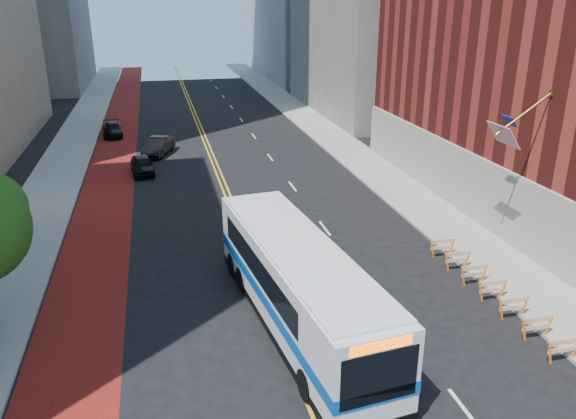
# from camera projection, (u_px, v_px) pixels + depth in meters

# --- Properties ---
(ground) EXTENTS (160.00, 160.00, 0.00)m
(ground) POSITION_uv_depth(u_px,v_px,m) (309.00, 394.00, 19.26)
(ground) COLOR black
(ground) RESTS_ON ground
(sidewalk_left) EXTENTS (4.00, 140.00, 0.15)m
(sidewalk_left) POSITION_uv_depth(u_px,v_px,m) (60.00, 170.00, 43.95)
(sidewalk_left) COLOR gray
(sidewalk_left) RESTS_ON ground
(sidewalk_right) EXTENTS (4.00, 140.00, 0.15)m
(sidewalk_right) POSITION_uv_depth(u_px,v_px,m) (351.00, 152.00, 49.10)
(sidewalk_right) COLOR gray
(sidewalk_right) RESTS_ON ground
(bus_lane_paint) EXTENTS (3.60, 140.00, 0.01)m
(bus_lane_paint) POSITION_uv_depth(u_px,v_px,m) (112.00, 167.00, 44.81)
(bus_lane_paint) COLOR #5E0D0F
(bus_lane_paint) RESTS_ON ground
(center_line_inner) EXTENTS (0.14, 140.00, 0.01)m
(center_line_inner) POSITION_uv_depth(u_px,v_px,m) (211.00, 161.00, 46.51)
(center_line_inner) COLOR gold
(center_line_inner) RESTS_ON ground
(center_line_outer) EXTENTS (0.14, 140.00, 0.01)m
(center_line_outer) POSITION_uv_depth(u_px,v_px,m) (216.00, 161.00, 46.59)
(center_line_outer) COLOR gold
(center_line_outer) RESTS_ON ground
(lane_dashes) EXTENTS (0.14, 98.20, 0.01)m
(lane_dashes) POSITION_uv_depth(u_px,v_px,m) (254.00, 136.00, 54.86)
(lane_dashes) COLOR silver
(lane_dashes) RESTS_ON ground
(construction_barriers) EXTENTS (1.42, 10.91, 1.00)m
(construction_barriers) POSITION_uv_depth(u_px,v_px,m) (503.00, 296.00, 24.20)
(construction_barriers) COLOR orange
(construction_barriers) RESTS_ON ground
(transit_bus) EXTENTS (4.49, 13.71, 3.70)m
(transit_bus) POSITION_uv_depth(u_px,v_px,m) (297.00, 283.00, 22.67)
(transit_bus) COLOR silver
(transit_bus) RESTS_ON ground
(car_a) EXTENTS (2.01, 4.17, 1.37)m
(car_a) POSITION_uv_depth(u_px,v_px,m) (142.00, 165.00, 42.98)
(car_a) COLOR black
(car_a) RESTS_ON ground
(car_b) EXTENTS (3.04, 4.80, 1.49)m
(car_b) POSITION_uv_depth(u_px,v_px,m) (158.00, 146.00, 48.16)
(car_b) COLOR black
(car_b) RESTS_ON ground
(car_c) EXTENTS (2.24, 4.58, 1.28)m
(car_c) POSITION_uv_depth(u_px,v_px,m) (112.00, 130.00, 54.68)
(car_c) COLOR black
(car_c) RESTS_ON ground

